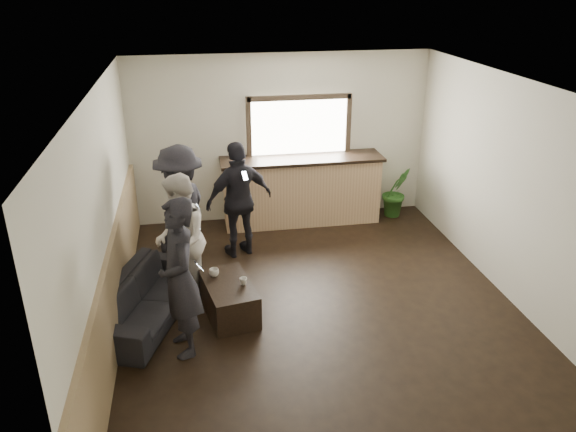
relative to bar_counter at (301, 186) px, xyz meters
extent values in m
cube|color=black|center=(-0.30, -2.70, -0.64)|extent=(5.00, 6.00, 0.01)
cube|color=silver|center=(-0.30, -2.70, 2.16)|extent=(5.00, 6.00, 0.01)
cube|color=beige|center=(-0.30, 0.30, 0.76)|extent=(5.00, 0.01, 2.80)
cube|color=beige|center=(-0.30, -5.70, 0.76)|extent=(5.00, 0.01, 2.80)
cube|color=beige|center=(-2.80, -2.70, 0.76)|extent=(0.01, 6.00, 2.80)
cube|color=beige|center=(2.20, -2.70, 0.76)|extent=(0.01, 6.00, 2.80)
cube|color=#947954|center=(-2.77, -2.70, -0.09)|extent=(0.06, 5.90, 1.10)
cube|color=tan|center=(0.00, -0.02, -0.09)|extent=(2.60, 0.60, 1.10)
cube|color=black|center=(0.00, -0.02, 0.48)|extent=(2.70, 0.68, 0.05)
cube|color=white|center=(0.00, 0.26, 0.96)|extent=(1.60, 0.06, 0.90)
cube|color=#3F3326|center=(0.00, 0.23, 1.45)|extent=(1.72, 0.08, 0.08)
cube|color=#3F3326|center=(-0.84, 0.23, 0.96)|extent=(0.08, 0.08, 1.06)
cube|color=#3F3326|center=(0.84, 0.23, 0.96)|extent=(0.08, 0.08, 1.06)
imported|color=black|center=(-2.45, -2.57, -0.35)|extent=(1.41, 2.11, 0.57)
cube|color=black|center=(-1.45, -2.67, -0.42)|extent=(0.72, 1.07, 0.44)
imported|color=silver|center=(-1.61, -2.46, -0.15)|extent=(0.17, 0.17, 0.10)
imported|color=silver|center=(-1.27, -2.73, -0.16)|extent=(0.12, 0.12, 0.09)
imported|color=#2D6623|center=(1.68, -0.05, -0.20)|extent=(0.56, 0.49, 0.89)
imported|color=black|center=(-2.00, -3.31, 0.28)|extent=(0.58, 0.75, 1.84)
cube|color=black|center=(-1.79, -3.26, 0.38)|extent=(0.11, 0.09, 0.12)
cube|color=white|center=(-1.79, -3.26, 0.39)|extent=(0.09, 0.08, 0.11)
imported|color=beige|center=(-2.00, -2.19, 0.21)|extent=(0.66, 0.84, 1.70)
cube|color=black|center=(-1.78, -2.19, 0.40)|extent=(0.09, 0.07, 0.12)
cube|color=white|center=(-1.78, -2.20, 0.40)|extent=(0.08, 0.07, 0.11)
imported|color=black|center=(-1.98, -1.45, 0.29)|extent=(1.08, 1.37, 1.86)
cube|color=black|center=(-1.78, -1.53, 0.39)|extent=(0.11, 0.10, 0.12)
cube|color=white|center=(-1.78, -1.54, 0.39)|extent=(0.09, 0.09, 0.11)
imported|color=black|center=(-1.14, -1.04, 0.24)|extent=(1.12, 0.74, 1.76)
cube|color=black|center=(-1.07, -1.25, 0.68)|extent=(0.10, 0.11, 0.12)
cube|color=white|center=(-1.07, -1.26, 0.68)|extent=(0.09, 0.09, 0.11)
camera|label=1|loc=(-1.77, -8.72, 3.31)|focal=35.00mm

